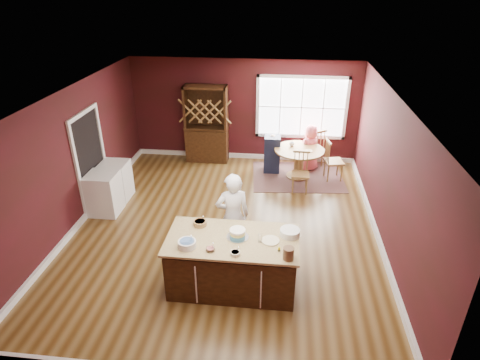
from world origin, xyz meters
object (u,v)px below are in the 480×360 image
(seated_woman, at_px, (310,148))
(toddler, at_px, (270,141))
(chair_east, at_px, (334,160))
(washer, at_px, (104,194))
(dryer, at_px, (116,180))
(dining_table, at_px, (299,157))
(layer_cake, at_px, (238,233))
(kitchen_island, at_px, (233,263))
(chair_south, at_px, (300,173))
(hutch, at_px, (207,124))
(chair_north, at_px, (314,147))
(baker, at_px, (233,216))
(high_chair, at_px, (272,153))

(seated_woman, distance_m, toddler, 1.07)
(chair_east, height_order, washer, chair_east)
(dryer, bearing_deg, dining_table, 20.33)
(toddler, bearing_deg, layer_cake, -93.84)
(dining_table, bearing_deg, layer_cake, -104.39)
(kitchen_island, distance_m, layer_cake, 0.56)
(seated_woman, relative_size, dryer, 1.40)
(dryer, bearing_deg, chair_south, 10.35)
(dining_table, height_order, hutch, hutch)
(chair_east, xyz_separation_m, chair_north, (-0.46, 0.74, 0.01))
(baker, height_order, high_chair, baker)
(kitchen_island, height_order, baker, baker)
(dining_table, bearing_deg, toddler, 154.98)
(chair_north, bearing_deg, washer, -1.80)
(chair_east, xyz_separation_m, hutch, (-3.31, 0.80, 0.51))
(dining_table, bearing_deg, hutch, 162.45)
(chair_north, bearing_deg, hutch, -35.57)
(chair_east, distance_m, chair_north, 0.87)
(kitchen_island, xyz_separation_m, layer_cake, (0.08, 0.05, 0.55))
(layer_cake, height_order, chair_south, layer_cake)
(kitchen_island, xyz_separation_m, high_chair, (0.45, 4.40, 0.06))
(chair_south, relative_size, seated_woman, 0.80)
(layer_cake, xyz_separation_m, toddler, (0.30, 4.44, -0.18))
(toddler, bearing_deg, chair_north, 17.36)
(kitchen_island, distance_m, chair_east, 4.56)
(seated_woman, height_order, dryer, seated_woman)
(dining_table, relative_size, seated_woman, 1.01)
(seated_woman, bearing_deg, layer_cake, 36.26)
(baker, xyz_separation_m, dryer, (-2.89, 1.82, -0.39))
(chair_south, relative_size, dryer, 1.13)
(chair_south, xyz_separation_m, high_chair, (-0.70, 1.03, 0.01))
(chair_south, xyz_separation_m, washer, (-4.14, -1.40, -0.04))
(chair_south, bearing_deg, dining_table, 92.43)
(kitchen_island, bearing_deg, toddler, 85.24)
(kitchen_island, xyz_separation_m, chair_north, (1.53, 4.85, 0.09))
(seated_woman, xyz_separation_m, toddler, (-1.04, -0.12, 0.20))
(layer_cake, height_order, high_chair, layer_cake)
(kitchen_island, bearing_deg, dryer, 138.90)
(baker, distance_m, toddler, 3.72)
(chair_east, relative_size, seated_woman, 0.86)
(baker, height_order, chair_north, baker)
(dining_table, xyz_separation_m, hutch, (-2.45, 0.77, 0.49))
(washer, bearing_deg, chair_east, 23.25)
(layer_cake, height_order, hutch, hutch)
(layer_cake, relative_size, seated_woman, 0.29)
(baker, bearing_deg, dining_table, -125.80)
(dining_table, height_order, dryer, dryer)
(layer_cake, height_order, toddler, layer_cake)
(seated_woman, height_order, washer, seated_woman)
(layer_cake, xyz_separation_m, chair_south, (1.07, 3.32, -0.50))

